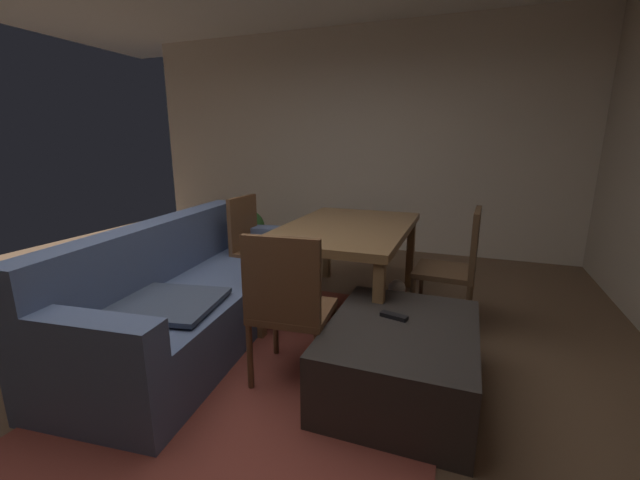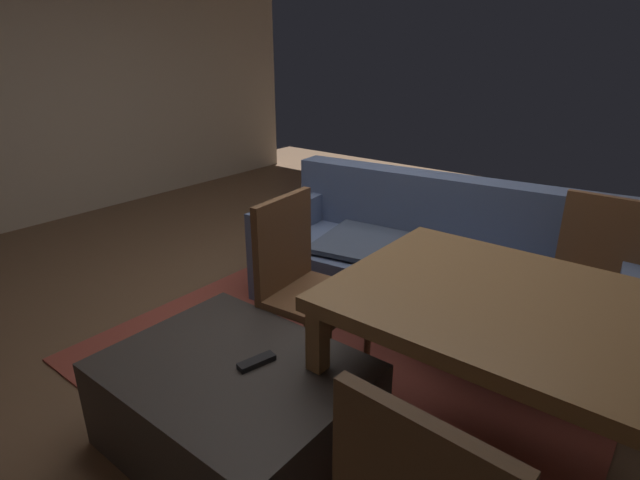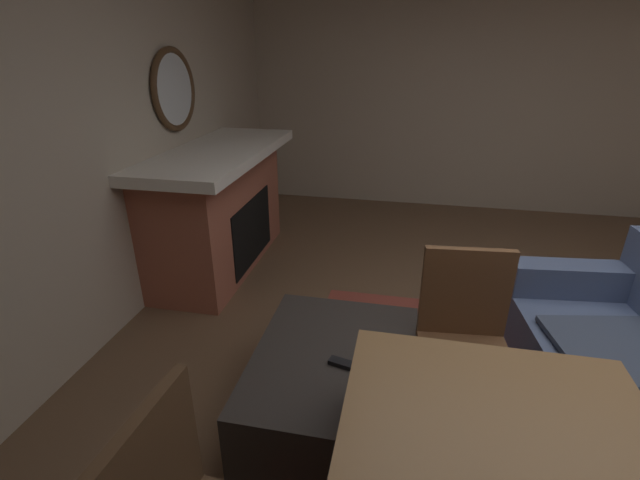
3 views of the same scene
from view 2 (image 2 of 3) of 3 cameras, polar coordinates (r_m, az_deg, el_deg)
The scene contains 10 objects.
floor at distance 3.21m, azimuth 2.63°, elevation -8.96°, with size 8.25×8.25×0.00m, color brown.
wall_left at distance 5.53m, azimuth -28.78°, elevation 16.75°, with size 0.12×6.02×2.82m, color #B7A893.
area_rug at distance 2.80m, azimuth 2.28°, elevation -13.85°, with size 2.60×2.00×0.01m, color brown.
couch at distance 3.20m, azimuth 13.20°, elevation -3.49°, with size 2.35×1.10×0.85m.
ottoman_coffee_table at distance 2.24m, azimuth -9.65°, elevation -18.18°, with size 1.03×0.81×0.41m, color #2D2826.
tv_remote at distance 2.10m, azimuth -7.28°, elevation -13.67°, with size 0.05×0.16×0.02m, color black.
dining_table at distance 2.02m, azimuth 24.79°, elevation -9.19°, with size 1.58×0.99×0.74m.
dining_chair_west at distance 2.54m, azimuth -2.21°, elevation -4.22°, with size 0.48×0.48×0.93m.
dining_chair_north at distance 2.87m, azimuth 28.96°, elevation -3.97°, with size 0.45×0.45×0.93m.
small_dog at distance 2.10m, azimuth 14.98°, elevation -23.71°, with size 0.54×0.45×0.27m.
Camera 2 is at (1.60, -2.26, 1.62)m, focal length 27.92 mm.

